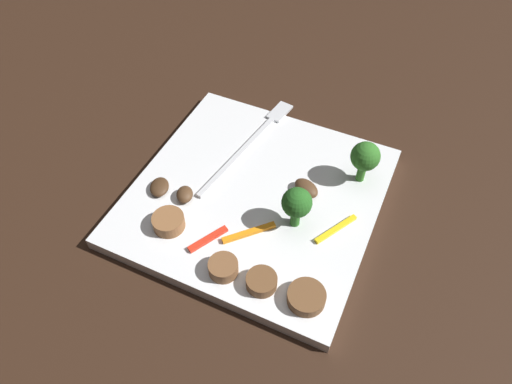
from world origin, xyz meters
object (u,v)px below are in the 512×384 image
at_px(fork, 254,139).
at_px(pepper_strip_0, 208,239).
at_px(mushroom_2, 159,187).
at_px(broccoli_floret_0, 297,204).
at_px(broccoli_floret_1, 365,157).
at_px(sausage_slice_1, 223,267).
at_px(pepper_strip_2, 249,233).
at_px(sausage_slice_2, 262,281).
at_px(pepper_strip_1, 336,229).
at_px(mushroom_1, 306,188).
at_px(sausage_slice_3, 306,297).
at_px(plate, 256,196).
at_px(sausage_slice_0, 169,222).
at_px(mushroom_0, 185,194).

bearing_deg(fork, pepper_strip_0, -163.90).
bearing_deg(fork, mushroom_2, 160.68).
relative_size(broccoli_floret_0, broccoli_floret_1, 0.96).
xyz_separation_m(sausage_slice_1, mushroom_2, (0.06, 0.11, -0.00)).
bearing_deg(pepper_strip_2, pepper_strip_0, 125.46).
xyz_separation_m(sausage_slice_2, mushroom_2, (0.06, 0.15, -0.00)).
relative_size(fork, pepper_strip_1, 3.46).
distance_m(sausage_slice_2, mushroom_1, 0.12).
bearing_deg(fork, sausage_slice_3, -133.40).
bearing_deg(mushroom_2, sausage_slice_3, -106.29).
bearing_deg(plate, mushroom_2, 112.96).
relative_size(mushroom_1, mushroom_2, 1.11).
height_order(sausage_slice_0, pepper_strip_2, sausage_slice_0).
distance_m(fork, mushroom_1, 0.10).
distance_m(fork, sausage_slice_2, 0.19).
bearing_deg(pepper_strip_2, sausage_slice_0, 107.93).
xyz_separation_m(broccoli_floret_1, pepper_strip_2, (-0.12, 0.08, -0.03)).
bearing_deg(mushroom_0, pepper_strip_2, -99.31).
bearing_deg(pepper_strip_1, broccoli_floret_1, -1.45).
distance_m(sausage_slice_3, mushroom_1, 0.13).
bearing_deg(pepper_strip_1, mushroom_0, 99.86).
distance_m(fork, pepper_strip_2, 0.13).
height_order(sausage_slice_0, sausage_slice_1, same).
relative_size(broccoli_floret_1, sausage_slice_0, 1.58).
relative_size(fork, mushroom_0, 8.18).
xyz_separation_m(broccoli_floret_0, mushroom_2, (-0.02, 0.15, -0.03)).
relative_size(broccoli_floret_1, sausage_slice_3, 1.47).
bearing_deg(sausage_slice_1, pepper_strip_0, 50.62).
bearing_deg(fork, plate, -144.42).
height_order(broccoli_floret_0, mushroom_0, broccoli_floret_0).
relative_size(broccoli_floret_0, sausage_slice_2, 1.69).
distance_m(sausage_slice_3, pepper_strip_0, 0.11).
bearing_deg(mushroom_0, mushroom_1, -61.49).
bearing_deg(pepper_strip_1, sausage_slice_0, 113.08).
bearing_deg(sausage_slice_2, broccoli_floret_0, -1.37).
xyz_separation_m(mushroom_2, pepper_strip_0, (-0.04, -0.08, -0.00)).
bearing_deg(sausage_slice_2, plate, 27.44).
height_order(sausage_slice_2, pepper_strip_0, sausage_slice_2).
distance_m(mushroom_0, pepper_strip_0, 0.06).
height_order(plate, sausage_slice_3, sausage_slice_3).
bearing_deg(broccoli_floret_0, pepper_strip_2, 130.59).
height_order(sausage_slice_2, mushroom_1, same).
relative_size(broccoli_floret_0, mushroom_0, 2.21).
relative_size(broccoli_floret_0, pepper_strip_0, 1.12).
xyz_separation_m(sausage_slice_3, mushroom_2, (0.05, 0.19, -0.00)).
bearing_deg(mushroom_2, pepper_strip_0, -114.36).
bearing_deg(sausage_slice_0, mushroom_0, 5.98).
xyz_separation_m(broccoli_floret_0, pepper_strip_2, (-0.03, 0.04, -0.03)).
height_order(pepper_strip_0, pepper_strip_2, same).
bearing_deg(fork, broccoli_floret_1, -83.98).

